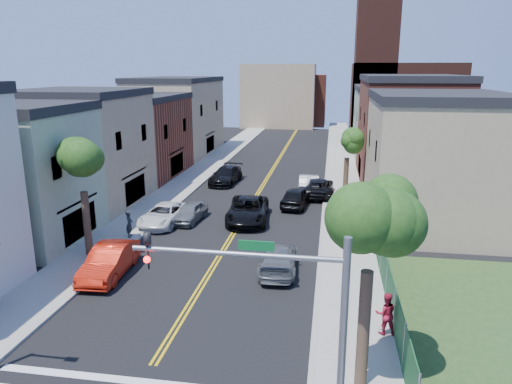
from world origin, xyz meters
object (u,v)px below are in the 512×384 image
at_px(red_sedan, 110,261).
at_px(black_car_right, 296,197).
at_px(grey_car_right, 278,258).
at_px(pedestrian_left, 129,224).
at_px(dark_car_right_far, 318,187).
at_px(pedestrian_right, 386,313).
at_px(grey_car_left, 190,212).
at_px(black_car_left, 226,175).
at_px(black_suv_lane, 248,210).
at_px(white_pickup, 164,215).
at_px(silver_car_right, 309,183).

xyz_separation_m(red_sedan, black_car_right, (9.17, 15.30, -0.01)).
height_order(grey_car_right, pedestrian_left, pedestrian_left).
distance_m(dark_car_right_far, pedestrian_left, 18.06).
height_order(red_sedan, black_car_right, red_sedan).
bearing_deg(red_sedan, dark_car_right_far, 57.28).
xyz_separation_m(black_car_right, dark_car_right_far, (1.70, 3.74, -0.02)).
bearing_deg(dark_car_right_far, pedestrian_right, 98.55).
xyz_separation_m(red_sedan, grey_car_left, (1.57, 10.08, -0.14)).
bearing_deg(black_car_left, grey_car_right, -64.74).
bearing_deg(pedestrian_right, grey_car_left, -54.44).
relative_size(red_sedan, pedestrian_right, 2.75).
height_order(dark_car_right_far, black_suv_lane, black_suv_lane).
relative_size(white_pickup, black_car_left, 0.94).
relative_size(dark_car_right_far, black_suv_lane, 0.93).
bearing_deg(black_suv_lane, black_car_left, 105.39).
relative_size(white_pickup, black_car_right, 1.09).
xyz_separation_m(white_pickup, black_car_right, (9.30, 6.21, 0.10)).
bearing_deg(dark_car_right_far, black_car_left, -20.44).
relative_size(dark_car_right_far, pedestrian_right, 3.11).
distance_m(white_pickup, grey_car_right, 11.61).
height_order(grey_car_left, black_suv_lane, black_suv_lane).
distance_m(black_car_right, black_suv_lane, 5.56).
height_order(grey_car_left, dark_car_right_far, dark_car_right_far).
bearing_deg(dark_car_right_far, grey_car_right, 83.92).
relative_size(black_car_left, black_car_right, 1.16).
distance_m(white_pickup, pedestrian_left, 3.59).
bearing_deg(white_pickup, black_car_right, 37.51).
bearing_deg(red_sedan, black_suv_lane, 58.53).
height_order(red_sedan, silver_car_right, red_sedan).
distance_m(black_car_left, pedestrian_left, 16.97).
xyz_separation_m(silver_car_right, black_suv_lane, (-4.09, -9.52, 0.03)).
xyz_separation_m(dark_car_right_far, pedestrian_right, (3.60, -23.01, 0.28)).
xyz_separation_m(grey_car_left, black_car_right, (7.60, 5.23, 0.12)).
bearing_deg(pedestrian_right, black_suv_lane, -66.85).
bearing_deg(pedestrian_left, red_sedan, -176.89).
relative_size(black_car_right, silver_car_right, 0.95).
relative_size(black_suv_lane, pedestrian_right, 3.36).
bearing_deg(grey_car_left, black_car_left, 96.02).
relative_size(silver_car_right, black_suv_lane, 0.82).
bearing_deg(silver_car_right, pedestrian_right, 97.19).
distance_m(black_car_right, pedestrian_right, 19.98).
height_order(red_sedan, black_suv_lane, black_suv_lane).
height_order(black_suv_lane, pedestrian_left, pedestrian_left).
bearing_deg(pedestrian_right, white_pickup, -48.84).
xyz_separation_m(grey_car_left, black_car_left, (0.00, 12.37, 0.11)).
distance_m(grey_car_right, black_suv_lane, 9.29).
bearing_deg(grey_car_right, white_pickup, -39.46).
distance_m(grey_car_left, black_car_right, 9.23).
bearing_deg(grey_car_right, red_sedan, 10.50).
xyz_separation_m(red_sedan, black_suv_lane, (5.87, 10.83, 0.03)).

